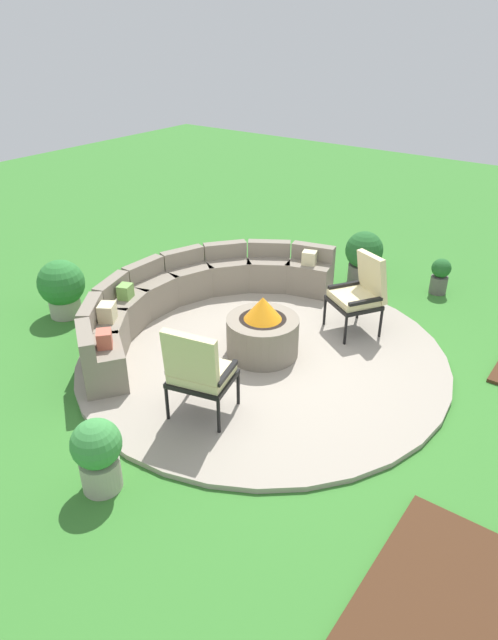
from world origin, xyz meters
TOP-DOWN VIEW (x-y plane):
  - ground_plane at (0.00, 0.00)m, footprint 24.00×24.00m
  - patio_circle at (0.00, 0.00)m, footprint 4.43×4.43m
  - mulch_bed_left at (-1.99, -3.07)m, footprint 1.83×1.42m
  - fire_pit at (0.00, 0.00)m, footprint 0.87×0.87m
  - curved_stone_bench at (0.25, 1.37)m, footprint 4.00×2.02m
  - lounge_chair_front_left at (-1.36, -0.18)m, footprint 0.69×0.72m
  - lounge_chair_front_right at (1.21, -0.66)m, footprint 0.77×0.80m
  - potted_plant_0 at (-2.57, -0.08)m, footprint 0.44×0.44m
  - potted_plant_1 at (-0.71, 2.83)m, footprint 0.63×0.63m
  - potted_plant_2 at (2.69, 0.00)m, footprint 0.57×0.57m
  - potted_plant_3 at (3.03, -1.09)m, footprint 0.28×0.28m

SIDE VIEW (x-z plane):
  - ground_plane at x=0.00m, z-range 0.00..0.00m
  - mulch_bed_left at x=-1.99m, z-range 0.00..0.04m
  - patio_circle at x=0.00m, z-range 0.00..0.06m
  - potted_plant_3 at x=3.03m, z-range 0.02..0.56m
  - curved_stone_bench at x=0.25m, z-range 0.00..0.69m
  - fire_pit at x=0.00m, z-range -0.02..0.73m
  - potted_plant_0 at x=-2.57m, z-range 0.03..0.74m
  - potted_plant_1 at x=-0.71m, z-range 0.03..0.84m
  - potted_plant_2 at x=2.69m, z-range 0.04..0.86m
  - lounge_chair_front_right at x=1.21m, z-range 0.08..1.13m
  - lounge_chair_front_left at x=-1.36m, z-range 0.08..1.14m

